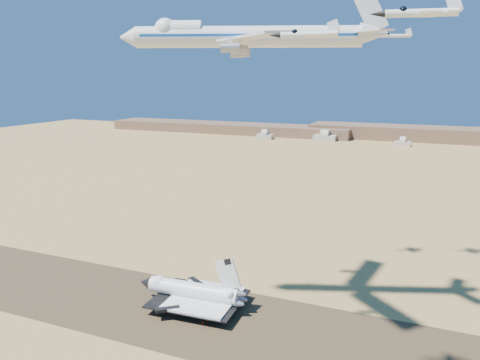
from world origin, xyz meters
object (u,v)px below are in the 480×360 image
at_px(shuttle, 193,292).
at_px(crew_b, 208,321).
at_px(chase_jet_e, 324,45).
at_px(crew_c, 203,323).
at_px(carrier_747, 240,37).
at_px(chase_jet_b, 419,13).
at_px(crew_a, 202,315).
at_px(chase_jet_f, 395,36).
at_px(chase_jet_a, 307,34).

height_order(shuttle, crew_b, shuttle).
bearing_deg(chase_jet_e, shuttle, -154.00).
bearing_deg(crew_c, carrier_747, -111.25).
height_order(shuttle, chase_jet_b, chase_jet_b).
bearing_deg(chase_jet_b, crew_a, 133.28).
distance_m(shuttle, chase_jet_f, 127.78).
height_order(carrier_747, chase_jet_a, carrier_747).
xyz_separation_m(chase_jet_a, chase_jet_f, (8.47, 101.85, 7.03)).
distance_m(shuttle, carrier_747, 93.93).
bearing_deg(crew_b, chase_jet_e, -29.49).
height_order(crew_c, chase_jet_a, chase_jet_a).
bearing_deg(chase_jet_a, chase_jet_b, -41.76).
bearing_deg(chase_jet_b, chase_jet_e, 100.18).
bearing_deg(chase_jet_b, chase_jet_a, 138.72).
xyz_separation_m(shuttle, chase_jet_b, (75.18, -55.89, 89.97)).
relative_size(chase_jet_b, chase_jet_e, 1.06).
distance_m(chase_jet_a, chase_jet_b, 26.32).
bearing_deg(shuttle, crew_c, -51.43).
relative_size(carrier_747, crew_a, 52.37).
bearing_deg(carrier_747, chase_jet_b, -63.96).
height_order(crew_a, chase_jet_b, chase_jet_b).
bearing_deg(carrier_747, shuttle, 152.18).
bearing_deg(chase_jet_b, shuttle, 132.77).
relative_size(shuttle, crew_b, 27.71).
bearing_deg(chase_jet_f, carrier_747, -145.83).
bearing_deg(shuttle, crew_b, -42.96).
relative_size(shuttle, crew_a, 27.60).
relative_size(crew_a, crew_b, 1.00).
height_order(chase_jet_a, chase_jet_b, chase_jet_b).
distance_m(chase_jet_a, chase_jet_f, 102.44).
xyz_separation_m(shuttle, carrier_747, (20.45, -2.86, 91.63)).
relative_size(crew_b, crew_c, 1.01).
xyz_separation_m(crew_a, chase_jet_f, (53.86, 65.64, 100.17)).
height_order(crew_a, crew_b, crew_a).
height_order(crew_b, chase_jet_a, chase_jet_a).
bearing_deg(chase_jet_a, carrier_747, 117.97).
xyz_separation_m(carrier_747, crew_b, (-9.90, -5.96, -96.54)).
bearing_deg(chase_jet_a, crew_c, 132.63).
bearing_deg(shuttle, carrier_747, -11.03).
relative_size(crew_b, chase_jet_a, 0.10).
height_order(crew_c, chase_jet_b, chase_jet_b).
distance_m(crew_c, chase_jet_a, 107.18).
height_order(crew_a, chase_jet_a, chase_jet_a).
bearing_deg(chase_jet_e, crew_a, -145.37).
bearing_deg(chase_jet_a, shuttle, 130.00).
bearing_deg(crew_b, chase_jet_b, -133.44).
relative_size(shuttle, chase_jet_b, 2.99).
bearing_deg(crew_c, chase_jet_b, 176.38).
bearing_deg(crew_c, chase_jet_a, 174.52).
distance_m(crew_b, crew_c, 2.38).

